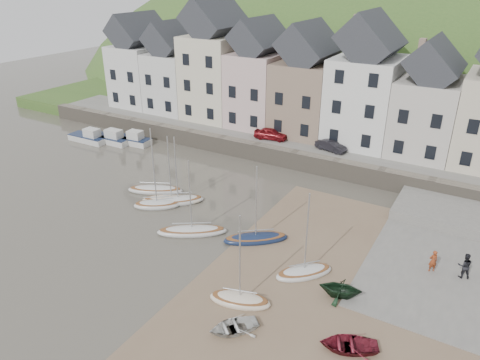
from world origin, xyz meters
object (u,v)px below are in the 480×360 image
Objects in this scene: rowboat_red at (348,344)px; rowboat_green at (340,288)px; person_dark at (465,266)px; rowboat_white at (233,327)px; car_right at (331,146)px; sailboat_0 at (155,190)px; person_red at (433,261)px; car_left at (271,134)px.

rowboat_green is at bearing -179.25° from rowboat_red.
person_dark is at bearing 118.91° from rowboat_green.
car_right is (-3.78, 25.48, 1.79)m from rowboat_white.
sailboat_0 reaches higher than person_red.
rowboat_red is 9.80m from person_red.
rowboat_red is 0.93× the size of car_right.
car_left reaches higher than car_right.
car_right is (-7.92, 19.68, 1.41)m from rowboat_green.
car_right is (-14.21, 13.78, 1.13)m from person_dark.
sailboat_0 reaches higher than rowboat_white.
rowboat_white is 1.58× the size of person_dark.
person_dark reaches higher than rowboat_green.
person_dark is (1.87, 0.32, 0.10)m from person_red.
person_red is 23.89m from car_left.
sailboat_0 is 23.80m from person_red.
person_red is at bearing -125.61° from car_right.
rowboat_green is (19.37, -5.55, 0.48)m from sailboat_0.
sailboat_0 is 18.28m from car_right.
car_right reaches higher than person_red.
car_right is at bearing 139.35° from rowboat_white.
sailboat_0 reaches higher than person_dark.
person_red is (8.56, 11.38, 0.56)m from rowboat_white.
sailboat_0 reaches higher than rowboat_red.
car_left is at bearing 72.14° from sailboat_0.
rowboat_white is 15.69m from person_dark.
rowboat_red is at bearing -153.71° from car_left.
person_dark is 25.23m from car_left.
car_right reaches higher than rowboat_green.
rowboat_green is at bearing 95.40° from rowboat_white.
rowboat_white is 25.82m from car_right.
person_red is at bearing 127.33° from rowboat_green.
car_right is at bearing 50.97° from sailboat_0.
rowboat_green is 0.70× the size of car_left.
person_red is 0.48× the size of car_right.
rowboat_green is 1.62× the size of person_red.
car_right is at bearing -63.02° from person_dark.
person_dark is (10.43, 11.70, 0.66)m from rowboat_white.
person_red is at bearing -9.10° from person_dark.
car_left reaches higher than person_red.
car_right reaches higher than person_dark.
rowboat_red is at bearing 39.85° from person_red.
person_dark is at bearing -132.08° from car_left.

